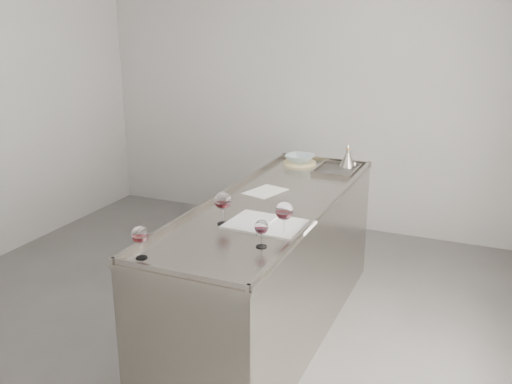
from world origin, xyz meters
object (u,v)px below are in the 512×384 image
at_px(ceramic_bowl, 300,158).
at_px(wine_funnel, 348,160).
at_px(notebook, 269,225).
at_px(wine_glass_left, 140,235).
at_px(wine_glass_right, 284,211).
at_px(wine_glass_small, 261,228).
at_px(wine_glass_middle, 223,201).
at_px(counter, 272,268).

height_order(ceramic_bowl, wine_funnel, wine_funnel).
distance_m(ceramic_bowl, wine_funnel, 0.39).
bearing_deg(ceramic_bowl, notebook, -77.85).
distance_m(wine_glass_left, ceramic_bowl, 2.10).
bearing_deg(notebook, wine_glass_left, -118.83).
bearing_deg(wine_funnel, ceramic_bowl, -170.43).
xyz_separation_m(wine_glass_right, notebook, (-0.13, 0.11, -0.14)).
xyz_separation_m(wine_glass_right, wine_glass_small, (-0.05, -0.19, -0.04)).
bearing_deg(wine_glass_middle, notebook, 16.22).
xyz_separation_m(wine_glass_middle, notebook, (0.26, 0.07, -0.13)).
relative_size(wine_glass_middle, wine_glass_small, 1.30).
bearing_deg(wine_glass_left, wine_funnel, 77.20).
bearing_deg(ceramic_bowl, wine_glass_right, -73.97).
bearing_deg(counter, wine_funnel, 78.70).
distance_m(wine_glass_small, ceramic_bowl, 1.77).
xyz_separation_m(counter, notebook, (0.14, -0.41, 0.47)).
distance_m(notebook, ceramic_bowl, 1.45).
height_order(wine_glass_left, wine_glass_middle, wine_glass_middle).
xyz_separation_m(wine_glass_small, wine_funnel, (-0.01, 1.79, -0.05)).
bearing_deg(wine_funnel, wine_glass_middle, -102.01).
relative_size(wine_glass_right, wine_funnel, 1.03).
height_order(counter, notebook, counter).
relative_size(wine_glass_middle, ceramic_bowl, 0.85).
xyz_separation_m(counter, wine_glass_left, (-0.28, -1.08, 0.59)).
bearing_deg(wine_glass_left, wine_glass_small, 36.71).
distance_m(counter, wine_glass_middle, 0.78).
distance_m(wine_glass_middle, wine_glass_right, 0.39).
bearing_deg(ceramic_bowl, wine_glass_left, -93.02).
relative_size(counter, wine_funnel, 12.38).
bearing_deg(counter, wine_glass_left, -104.28).
distance_m(counter, wine_glass_small, 0.94).
xyz_separation_m(counter, wine_glass_right, (0.27, -0.52, 0.61)).
xyz_separation_m(ceramic_bowl, wine_funnel, (0.38, 0.06, 0.01)).
height_order(wine_glass_middle, wine_glass_right, wine_glass_right).
bearing_deg(wine_glass_small, wine_glass_left, -143.29).
relative_size(wine_glass_small, ceramic_bowl, 0.66).
height_order(counter, wine_glass_middle, wine_glass_middle).
bearing_deg(wine_glass_middle, wine_funnel, 77.99).
height_order(wine_glass_middle, notebook, wine_glass_middle).
relative_size(wine_glass_right, notebook, 0.41).
bearing_deg(ceramic_bowl, wine_funnel, 9.57).
bearing_deg(wine_funnel, wine_glass_right, -87.87).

